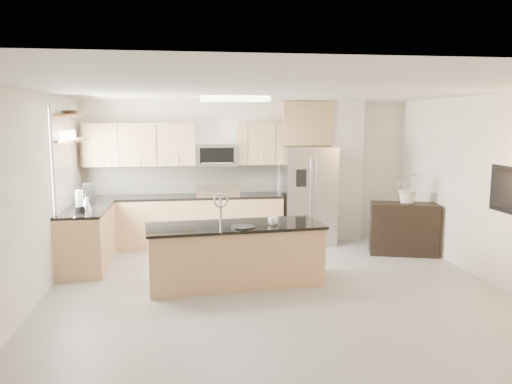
{
  "coord_description": "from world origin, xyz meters",
  "views": [
    {
      "loc": [
        -1.14,
        -5.93,
        2.25
      ],
      "look_at": [
        -0.12,
        1.3,
        1.2
      ],
      "focal_mm": 35.0,
      "sensor_mm": 36.0,
      "label": 1
    }
  ],
  "objects": [
    {
      "name": "floor",
      "position": [
        0.0,
        0.0,
        0.0
      ],
      "size": [
        6.5,
        6.5,
        0.0
      ],
      "primitive_type": "plane",
      "color": "gray",
      "rests_on": "ground"
    },
    {
      "name": "ceiling",
      "position": [
        0.0,
        0.0,
        2.6
      ],
      "size": [
        6.0,
        6.5,
        0.02
      ],
      "primitive_type": "cube",
      "color": "silver",
      "rests_on": "wall_back"
    },
    {
      "name": "wall_back",
      "position": [
        0.0,
        3.25,
        1.3
      ],
      "size": [
        6.0,
        0.02,
        2.6
      ],
      "primitive_type": "cube",
      "color": "white",
      "rests_on": "floor"
    },
    {
      "name": "wall_front",
      "position": [
        0.0,
        -3.25,
        1.3
      ],
      "size": [
        6.0,
        0.02,
        2.6
      ],
      "primitive_type": "cube",
      "color": "white",
      "rests_on": "floor"
    },
    {
      "name": "wall_left",
      "position": [
        -3.0,
        0.0,
        1.3
      ],
      "size": [
        0.02,
        6.5,
        2.6
      ],
      "primitive_type": "cube",
      "color": "white",
      "rests_on": "floor"
    },
    {
      "name": "wall_right",
      "position": [
        3.0,
        0.0,
        1.3
      ],
      "size": [
        0.02,
        6.5,
        2.6
      ],
      "primitive_type": "cube",
      "color": "white",
      "rests_on": "floor"
    },
    {
      "name": "back_counter",
      "position": [
        -1.23,
        2.93,
        0.47
      ],
      "size": [
        3.55,
        0.66,
        1.44
      ],
      "color": "tan",
      "rests_on": "floor"
    },
    {
      "name": "left_counter",
      "position": [
        -2.67,
        1.85,
        0.46
      ],
      "size": [
        0.66,
        1.5,
        0.92
      ],
      "color": "tan",
      "rests_on": "floor"
    },
    {
      "name": "range",
      "position": [
        -0.6,
        2.92,
        0.47
      ],
      "size": [
        0.76,
        0.64,
        1.14
      ],
      "color": "black",
      "rests_on": "floor"
    },
    {
      "name": "upper_cabinets",
      "position": [
        -1.3,
        3.09,
        1.83
      ],
      "size": [
        3.5,
        0.33,
        0.75
      ],
      "color": "tan",
      "rests_on": "wall_back"
    },
    {
      "name": "microwave",
      "position": [
        -0.6,
        3.04,
        1.63
      ],
      "size": [
        0.76,
        0.4,
        0.4
      ],
      "color": "#A9AAAC",
      "rests_on": "upper_cabinets"
    },
    {
      "name": "refrigerator",
      "position": [
        1.06,
        2.87,
        0.89
      ],
      "size": [
        0.92,
        0.78,
        1.78
      ],
      "color": "#A9AAAC",
      "rests_on": "floor"
    },
    {
      "name": "partition_column",
      "position": [
        1.82,
        3.1,
        1.3
      ],
      "size": [
        0.6,
        0.3,
        2.6
      ],
      "primitive_type": "cube",
      "color": "silver",
      "rests_on": "floor"
    },
    {
      "name": "window",
      "position": [
        -2.98,
        1.85,
        1.65
      ],
      "size": [
        0.04,
        1.15,
        1.65
      ],
      "color": "white",
      "rests_on": "wall_left"
    },
    {
      "name": "shelf_lower",
      "position": [
        -2.85,
        1.95,
        1.95
      ],
      "size": [
        0.3,
        1.2,
        0.04
      ],
      "primitive_type": "cube",
      "color": "brown",
      "rests_on": "wall_left"
    },
    {
      "name": "shelf_upper",
      "position": [
        -2.85,
        1.95,
        2.32
      ],
      "size": [
        0.3,
        1.2,
        0.04
      ],
      "primitive_type": "cube",
      "color": "brown",
      "rests_on": "wall_left"
    },
    {
      "name": "ceiling_fixture",
      "position": [
        -0.4,
        1.6,
        2.56
      ],
      "size": [
        1.0,
        0.5,
        0.06
      ],
      "primitive_type": "cube",
      "color": "white",
      "rests_on": "ceiling"
    },
    {
      "name": "island",
      "position": [
        -0.5,
        0.74,
        0.42
      ],
      "size": [
        2.47,
        1.08,
        1.26
      ],
      "rotation": [
        0.0,
        0.0,
        0.09
      ],
      "color": "tan",
      "rests_on": "floor"
    },
    {
      "name": "credenza",
      "position": [
        2.47,
        1.87,
        0.44
      ],
      "size": [
        1.18,
        0.76,
        0.87
      ],
      "primitive_type": "cube",
      "rotation": [
        0.0,
        0.0,
        -0.3
      ],
      "color": "black",
      "rests_on": "floor"
    },
    {
      "name": "cup",
      "position": [
        0.02,
        0.64,
        0.89
      ],
      "size": [
        0.18,
        0.18,
        0.11
      ],
      "primitive_type": "imported",
      "rotation": [
        0.0,
        0.0,
        0.43
      ],
      "color": "white",
      "rests_on": "island"
    },
    {
      "name": "platter",
      "position": [
        -0.41,
        0.54,
        0.84
      ],
      "size": [
        0.42,
        0.42,
        0.02
      ],
      "primitive_type": "cylinder",
      "rotation": [
        0.0,
        0.0,
        0.36
      ],
      "color": "black",
      "rests_on": "island"
    },
    {
      "name": "blender",
      "position": [
        -2.68,
        1.44,
        1.06
      ],
      "size": [
        0.14,
        0.14,
        0.33
      ],
      "color": "black",
      "rests_on": "left_counter"
    },
    {
      "name": "kettle",
      "position": [
        -2.62,
        1.66,
        1.03
      ],
      "size": [
        0.19,
        0.19,
        0.24
      ],
      "color": "#A9AAAC",
      "rests_on": "left_counter"
    },
    {
      "name": "coffee_maker",
      "position": [
        -2.69,
        2.23,
        1.08
      ],
      "size": [
        0.21,
        0.24,
        0.33
      ],
      "color": "black",
      "rests_on": "left_counter"
    },
    {
      "name": "bowl",
      "position": [
        -2.85,
        1.98,
        2.38
      ],
      "size": [
        0.35,
        0.35,
        0.08
      ],
      "primitive_type": "imported",
      "rotation": [
        0.0,
        0.0,
        0.07
      ],
      "color": "#A9AAAC",
      "rests_on": "shelf_upper"
    },
    {
      "name": "flower_vase",
      "position": [
        2.54,
        1.9,
        1.25
      ],
      "size": [
        0.72,
        0.63,
        0.76
      ],
      "primitive_type": "imported",
      "rotation": [
        0.0,
        0.0,
        0.05
      ],
      "color": "silver",
      "rests_on": "credenza"
    },
    {
      "name": "television",
      "position": [
        2.91,
        -0.2,
        1.35
      ],
      "size": [
        0.14,
        1.08,
        0.62
      ],
      "primitive_type": "imported",
      "rotation": [
        0.0,
        0.0,
        1.57
      ],
      "color": "black",
      "rests_on": "wall_right"
    }
  ]
}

